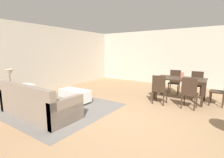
# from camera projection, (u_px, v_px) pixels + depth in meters

# --- Properties ---
(ground_plane) EXTENTS (10.80, 10.80, 0.00)m
(ground_plane) POSITION_uv_depth(u_px,v_px,m) (131.00, 120.00, 3.98)
(ground_plane) COLOR #9E7A56
(wall_back) EXTENTS (9.00, 0.12, 2.70)m
(wall_back) POSITION_uv_depth(u_px,v_px,m) (180.00, 58.00, 7.85)
(wall_back) COLOR #BCB2A0
(wall_back) RESTS_ON ground_plane
(wall_left) EXTENTS (0.12, 11.00, 2.70)m
(wall_left) POSITION_uv_depth(u_px,v_px,m) (39.00, 59.00, 6.65)
(wall_left) COLOR #BCB2A0
(wall_left) RESTS_ON ground_plane
(area_rug) EXTENTS (3.00, 2.80, 0.01)m
(area_rug) POSITION_uv_depth(u_px,v_px,m) (59.00, 108.00, 4.83)
(area_rug) COLOR slate
(area_rug) RESTS_ON ground_plane
(couch) EXTENTS (2.25, 0.93, 0.86)m
(couch) POSITION_uv_depth(u_px,v_px,m) (38.00, 104.00, 4.22)
(couch) COLOR gray
(couch) RESTS_ON ground_plane
(ottoman_table) EXTENTS (1.05, 0.48, 0.43)m
(ottoman_table) POSITION_uv_depth(u_px,v_px,m) (75.00, 95.00, 5.31)
(ottoman_table) COLOR silver
(ottoman_table) RESTS_ON ground_plane
(side_table) EXTENTS (0.40, 0.40, 0.59)m
(side_table) POSITION_uv_depth(u_px,v_px,m) (11.00, 90.00, 5.01)
(side_table) COLOR brown
(side_table) RESTS_ON ground_plane
(table_lamp) EXTENTS (0.26, 0.26, 0.53)m
(table_lamp) POSITION_uv_depth(u_px,v_px,m) (9.00, 73.00, 4.92)
(table_lamp) COLOR brown
(table_lamp) RESTS_ON side_table
(dining_table) EXTENTS (1.57, 0.94, 0.76)m
(dining_table) POSITION_uv_depth(u_px,v_px,m) (180.00, 81.00, 5.53)
(dining_table) COLOR #332319
(dining_table) RESTS_ON ground_plane
(dining_chair_near_left) EXTENTS (0.40, 0.40, 0.92)m
(dining_chair_near_left) POSITION_uv_depth(u_px,v_px,m) (159.00, 88.00, 5.08)
(dining_chair_near_left) COLOR #332319
(dining_chair_near_left) RESTS_ON ground_plane
(dining_chair_near_right) EXTENTS (0.41, 0.41, 0.92)m
(dining_chair_near_right) POSITION_uv_depth(u_px,v_px,m) (189.00, 91.00, 4.64)
(dining_chair_near_right) COLOR #332319
(dining_chair_near_right) RESTS_ON ground_plane
(dining_chair_far_left) EXTENTS (0.42, 0.42, 0.92)m
(dining_chair_far_left) POSITION_uv_depth(u_px,v_px,m) (175.00, 80.00, 6.42)
(dining_chair_far_left) COLOR #332319
(dining_chair_far_left) RESTS_ON ground_plane
(dining_chair_far_right) EXTENTS (0.40, 0.40, 0.92)m
(dining_chair_far_right) POSITION_uv_depth(u_px,v_px,m) (196.00, 82.00, 5.99)
(dining_chair_far_right) COLOR #332319
(dining_chair_far_right) RESTS_ON ground_plane
(dining_chair_head_east) EXTENTS (0.43, 0.43, 0.92)m
(dining_chair_head_east) POSITION_uv_depth(u_px,v_px,m) (221.00, 89.00, 4.92)
(dining_chair_head_east) COLOR #332319
(dining_chair_head_east) RESTS_ON ground_plane
(vase_centerpiece) EXTENTS (0.11, 0.11, 0.19)m
(vase_centerpiece) POSITION_uv_depth(u_px,v_px,m) (182.00, 75.00, 5.48)
(vase_centerpiece) COLOR #B26659
(vase_centerpiece) RESTS_ON dining_table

